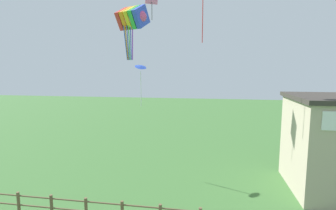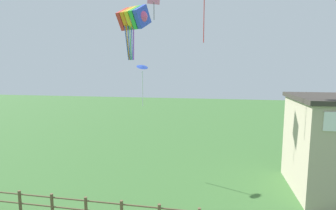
{
  "view_description": "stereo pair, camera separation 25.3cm",
  "coord_description": "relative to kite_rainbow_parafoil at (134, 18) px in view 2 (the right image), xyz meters",
  "views": [
    {
      "loc": [
        2.07,
        -3.64,
        6.81
      ],
      "look_at": [
        0.0,
        8.65,
        5.16
      ],
      "focal_mm": 28.0,
      "sensor_mm": 36.0,
      "label": 1
    },
    {
      "loc": [
        2.32,
        -3.6,
        6.81
      ],
      "look_at": [
        0.0,
        8.65,
        5.16
      ],
      "focal_mm": 28.0,
      "sensor_mm": 36.0,
      "label": 2
    }
  ],
  "objects": [
    {
      "name": "kite_rainbow_parafoil",
      "position": [
        0.0,
        0.0,
        0.0
      ],
      "size": [
        2.24,
        1.98,
        3.09
      ],
      "color": "#E54C8C"
    },
    {
      "name": "kite_blue_delta",
      "position": [
        -0.24,
        2.45,
        -2.93
      ],
      "size": [
        1.08,
        1.08,
        2.88
      ],
      "color": "blue"
    }
  ]
}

